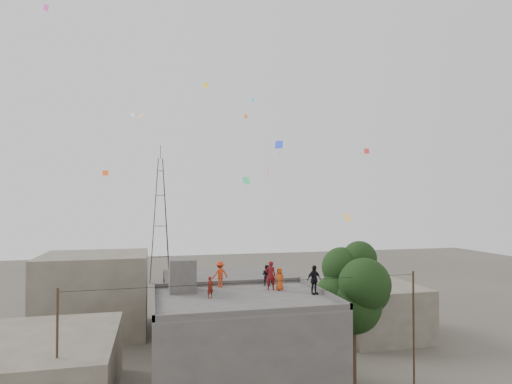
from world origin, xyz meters
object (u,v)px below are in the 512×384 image
(stair_head_box, at_px, (182,275))
(tree, at_px, (354,290))
(transmission_tower, at_px, (160,219))
(person_red_adult, at_px, (270,275))
(person_dark_adult, at_px, (314,280))

(stair_head_box, relative_size, tree, 0.22)
(transmission_tower, height_order, person_red_adult, transmission_tower)
(person_red_adult, height_order, person_dark_adult, person_red_adult)
(transmission_tower, bearing_deg, stair_head_box, -88.77)
(stair_head_box, height_order, person_dark_adult, stair_head_box)
(transmission_tower, bearing_deg, person_red_adult, -80.74)
(stair_head_box, bearing_deg, transmission_tower, 91.23)
(stair_head_box, distance_m, tree, 10.80)
(stair_head_box, relative_size, person_red_adult, 1.11)
(transmission_tower, distance_m, person_red_adult, 38.77)
(tree, relative_size, transmission_tower, 0.45)
(tree, relative_size, person_dark_adult, 5.25)
(tree, bearing_deg, person_dark_adult, -166.55)
(stair_head_box, relative_size, person_dark_adult, 1.15)
(tree, xyz_separation_m, transmission_tower, (-11.37, 39.40, 2.97))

